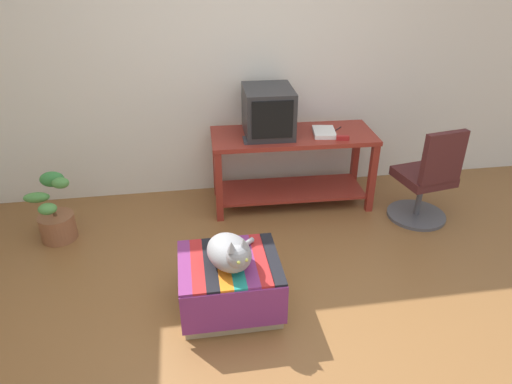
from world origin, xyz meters
TOP-DOWN VIEW (x-y plane):
  - ground_plane at (0.00, 0.00)m, footprint 14.00×14.00m
  - back_wall at (0.00, 2.05)m, footprint 8.00×0.10m
  - desk at (0.44, 1.60)m, footprint 1.48×0.62m
  - tv_monitor at (0.22, 1.64)m, footprint 0.44×0.52m
  - keyboard at (0.17, 1.48)m, footprint 0.40×0.16m
  - book at (0.71, 1.55)m, footprint 0.23×0.29m
  - ottoman_with_blanket at (-0.29, 0.24)m, footprint 0.67×0.59m
  - cat at (-0.28, 0.19)m, footprint 0.38×0.46m
  - potted_plant at (-1.63, 1.31)m, footprint 0.38×0.40m
  - office_chair at (1.52, 1.10)m, footprint 0.52×0.52m
  - stapler at (0.83, 1.39)m, footprint 0.11×0.05m
  - pen at (0.86, 1.64)m, footprint 0.10×0.11m

SIDE VIEW (x-z plane):
  - ground_plane at x=0.00m, z-range 0.00..0.00m
  - ottoman_with_blanket at x=-0.29m, z-range 0.00..0.39m
  - potted_plant at x=-1.63m, z-range -0.07..0.48m
  - office_chair at x=1.52m, z-range -0.06..0.83m
  - desk at x=0.44m, z-range 0.13..0.83m
  - cat at x=-0.28m, z-range 0.36..0.63m
  - pen at x=0.86m, z-range 0.70..0.71m
  - keyboard at x=0.17m, z-range 0.70..0.72m
  - book at x=0.71m, z-range 0.70..0.74m
  - stapler at x=0.83m, z-range 0.70..0.74m
  - tv_monitor at x=0.22m, z-range 0.70..1.11m
  - back_wall at x=0.00m, z-range 0.00..2.60m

